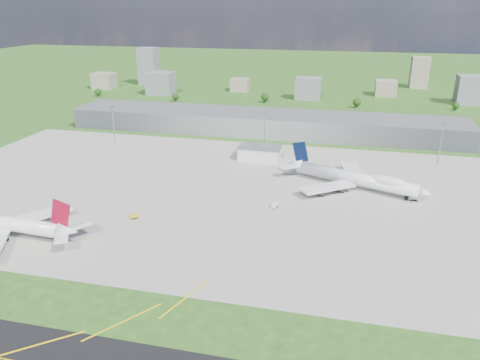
% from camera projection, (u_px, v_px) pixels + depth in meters
% --- Properties ---
extents(ground, '(1400.00, 1400.00, 0.00)m').
position_uv_depth(ground, '(260.00, 138.00, 349.19)').
color(ground, '#254B17').
rests_on(ground, ground).
extents(apron, '(360.00, 190.00, 0.08)m').
position_uv_depth(apron, '(238.00, 193.00, 246.93)').
color(apron, gray).
rests_on(apron, ground).
extents(terminal, '(300.00, 42.00, 15.00)m').
position_uv_depth(terminal, '(264.00, 123.00, 360.18)').
color(terminal, gray).
rests_on(terminal, ground).
extents(ops_building, '(26.00, 16.00, 8.00)m').
position_uv_depth(ops_building, '(260.00, 153.00, 300.11)').
color(ops_building, silver).
rests_on(ops_building, ground).
extents(mast_west, '(3.50, 2.00, 25.90)m').
position_uv_depth(mast_west, '(113.00, 118.00, 332.73)').
color(mast_west, gray).
rests_on(mast_west, ground).
extents(mast_center, '(3.50, 2.00, 25.90)m').
position_uv_depth(mast_center, '(265.00, 126.00, 308.91)').
color(mast_center, gray).
rests_on(mast_center, ground).
extents(mast_east, '(3.50, 2.00, 25.90)m').
position_uv_depth(mast_east, '(442.00, 137.00, 285.08)').
color(mast_east, gray).
rests_on(mast_east, ground).
extents(airliner_red_twin, '(73.59, 57.33, 20.20)m').
position_uv_depth(airliner_red_twin, '(6.00, 224.00, 200.35)').
color(airliner_red_twin, white).
rests_on(airliner_red_twin, ground).
extents(airliner_blue_quad, '(76.91, 58.55, 21.04)m').
position_uv_depth(airliner_blue_quad, '(357.00, 179.00, 250.67)').
color(airliner_blue_quad, white).
rests_on(airliner_blue_quad, ground).
extents(tug_yellow, '(4.15, 4.18, 1.85)m').
position_uv_depth(tug_yellow, '(134.00, 217.00, 217.59)').
color(tug_yellow, '#D5C60C').
rests_on(tug_yellow, ground).
extents(van_white_near, '(3.32, 5.13, 2.43)m').
position_uv_depth(van_white_near, '(275.00, 205.00, 229.05)').
color(van_white_near, silver).
rests_on(van_white_near, ground).
extents(van_white_far, '(4.38, 2.39, 2.22)m').
position_uv_depth(van_white_far, '(413.00, 198.00, 237.45)').
color(van_white_far, silver).
rests_on(van_white_far, ground).
extents(bldg_far_w, '(24.00, 20.00, 18.00)m').
position_uv_depth(bldg_far_w, '(104.00, 81.00, 548.32)').
color(bldg_far_w, gray).
rests_on(bldg_far_w, ground).
extents(bldg_w, '(28.00, 22.00, 24.00)m').
position_uv_depth(bldg_w, '(161.00, 83.00, 511.73)').
color(bldg_w, slate).
rests_on(bldg_w, ground).
extents(bldg_cw, '(20.00, 18.00, 14.00)m').
position_uv_depth(bldg_cw, '(240.00, 85.00, 532.57)').
color(bldg_cw, gray).
rests_on(bldg_cw, ground).
extents(bldg_c, '(26.00, 20.00, 22.00)m').
position_uv_depth(bldg_c, '(308.00, 88.00, 486.53)').
color(bldg_c, slate).
rests_on(bldg_c, ground).
extents(bldg_ce, '(22.00, 24.00, 16.00)m').
position_uv_depth(bldg_ce, '(386.00, 88.00, 506.65)').
color(bldg_ce, gray).
rests_on(bldg_ce, ground).
extents(bldg_e, '(30.00, 22.00, 28.00)m').
position_uv_depth(bldg_e, '(473.00, 90.00, 459.91)').
color(bldg_e, slate).
rests_on(bldg_e, ground).
extents(bldg_tall_w, '(22.00, 20.00, 44.00)m').
position_uv_depth(bldg_tall_w, '(149.00, 66.00, 571.44)').
color(bldg_tall_w, slate).
rests_on(bldg_tall_w, ground).
extents(bldg_tall_e, '(20.00, 18.00, 36.00)m').
position_uv_depth(bldg_tall_e, '(419.00, 72.00, 549.04)').
color(bldg_tall_e, gray).
rests_on(bldg_tall_e, ground).
extents(tree_far_w, '(7.20, 7.20, 8.80)m').
position_uv_depth(tree_far_w, '(98.00, 92.00, 499.85)').
color(tree_far_w, '#382314').
rests_on(tree_far_w, ground).
extents(tree_w, '(6.75, 6.75, 8.25)m').
position_uv_depth(tree_w, '(176.00, 97.00, 475.92)').
color(tree_w, '#382314').
rests_on(tree_w, ground).
extents(tree_c, '(8.10, 8.10, 9.90)m').
position_uv_depth(tree_c, '(265.00, 97.00, 469.73)').
color(tree_c, '#382314').
rests_on(tree_c, ground).
extents(tree_e, '(7.65, 7.65, 9.35)m').
position_uv_depth(tree_e, '(357.00, 102.00, 445.80)').
color(tree_e, '#382314').
rests_on(tree_e, ground).
extents(tree_far_e, '(6.30, 6.30, 7.70)m').
position_uv_depth(tree_far_e, '(456.00, 106.00, 435.75)').
color(tree_far_e, '#382314').
rests_on(tree_far_e, ground).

